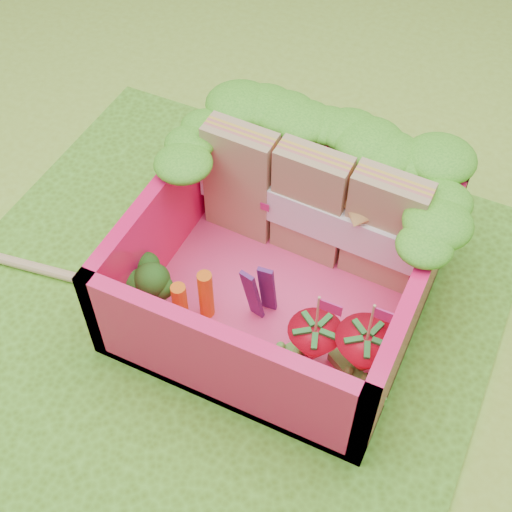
{
  "coord_description": "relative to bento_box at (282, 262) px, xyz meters",
  "views": [
    {
      "loc": [
        1.05,
        -1.7,
        2.86
      ],
      "look_at": [
        0.13,
        0.2,
        0.28
      ],
      "focal_mm": 50.0,
      "sensor_mm": 36.0,
      "label": 1
    }
  ],
  "objects": [
    {
      "name": "strawberry_right",
      "position": [
        0.5,
        -0.25,
        -0.08
      ],
      "size": [
        0.27,
        0.27,
        0.51
      ],
      "color": "red",
      "rests_on": "bento_floor"
    },
    {
      "name": "ground",
      "position": [
        -0.27,
        -0.2,
        -0.31
      ],
      "size": [
        14.0,
        14.0,
        0.0
      ],
      "primitive_type": "plane",
      "color": "#94BB35",
      "rests_on": "ground"
    },
    {
      "name": "placemat",
      "position": [
        -0.27,
        -0.2,
        -0.29
      ],
      "size": [
        2.6,
        2.6,
        0.03
      ],
      "primitive_type": "cube",
      "color": "#559321",
      "rests_on": "ground"
    },
    {
      "name": "carrot_sticks",
      "position": [
        -0.3,
        -0.31,
        -0.09
      ],
      "size": [
        0.15,
        0.16,
        0.29
      ],
      "color": "orange",
      "rests_on": "bento_floor"
    },
    {
      "name": "bento_box",
      "position": [
        0.0,
        0.0,
        0.0
      ],
      "size": [
        1.3,
        1.3,
        0.55
      ],
      "color": "#FF155C",
      "rests_on": "placemat"
    },
    {
      "name": "lettuce_ruffle",
      "position": [
        0.0,
        0.48,
        0.33
      ],
      "size": [
        1.43,
        0.76,
        0.11
      ],
      "color": "#2D8E19",
      "rests_on": "bento_box"
    },
    {
      "name": "strawberry_left",
      "position": [
        0.28,
        -0.29,
        -0.1
      ],
      "size": [
        0.24,
        0.24,
        0.48
      ],
      "color": "red",
      "rests_on": "bento_floor"
    },
    {
      "name": "broccoli",
      "position": [
        -0.51,
        -0.33,
        -0.04
      ],
      "size": [
        0.34,
        0.34,
        0.26
      ],
      "color": "#70A952",
      "rests_on": "bento_floor"
    },
    {
      "name": "purple_wedges",
      "position": [
        -0.03,
        -0.17,
        -0.04
      ],
      "size": [
        0.12,
        0.09,
        0.38
      ],
      "color": "#481855",
      "rests_on": "bento_floor"
    },
    {
      "name": "bento_floor",
      "position": [
        0.0,
        0.0,
        -0.25
      ],
      "size": [
        1.3,
        1.3,
        0.05
      ],
      "primitive_type": "cube",
      "color": "#F63E7D",
      "rests_on": "placemat"
    },
    {
      "name": "chopsticks",
      "position": [
        -1.35,
        -0.4,
        -0.25
      ],
      "size": [
        2.12,
        0.36,
        0.05
      ],
      "color": "#E6BE7E",
      "rests_on": "placemat"
    },
    {
      "name": "snap_peas",
      "position": [
        0.34,
        -0.31,
        -0.2
      ],
      "size": [
        0.59,
        0.31,
        0.05
      ],
      "color": "green",
      "rests_on": "bento_floor"
    },
    {
      "name": "sandwich_stack",
      "position": [
        0.01,
        0.32,
        0.08
      ],
      "size": [
        1.14,
        0.22,
        0.63
      ],
      "color": "tan",
      "rests_on": "bento_floor"
    }
  ]
}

